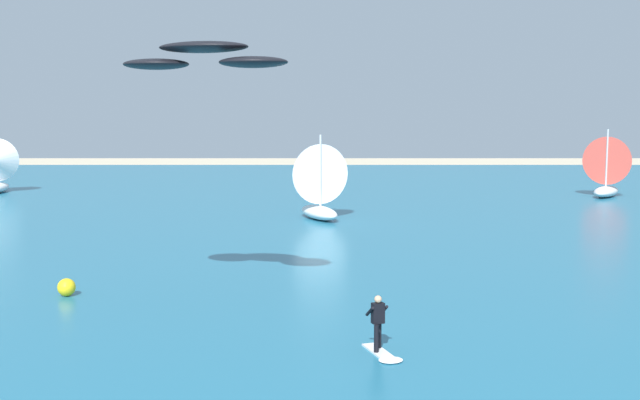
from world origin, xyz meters
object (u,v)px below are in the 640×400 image
(sailboat_far_left, at_px, (317,180))
(kitesurfer, at_px, (382,333))
(sailboat_center_horizon, at_px, (611,165))
(marker_buoy, at_px, (68,287))
(kite, at_px, (205,57))

(sailboat_far_left, bearing_deg, kitesurfer, -85.91)
(sailboat_center_horizon, bearing_deg, sailboat_far_left, -151.46)
(sailboat_center_horizon, height_order, marker_buoy, sailboat_center_horizon)
(sailboat_center_horizon, bearing_deg, kitesurfer, -117.79)
(kitesurfer, xyz_separation_m, kite, (-5.76, 5.31, 8.24))
(sailboat_far_left, xyz_separation_m, marker_buoy, (-9.31, -21.68, -2.17))
(sailboat_center_horizon, bearing_deg, kite, -127.30)
(kitesurfer, relative_size, kite, 0.32)
(sailboat_far_left, relative_size, marker_buoy, 8.07)
(kitesurfer, bearing_deg, sailboat_far_left, 94.09)
(kitesurfer, xyz_separation_m, marker_buoy, (-11.36, 7.01, -0.26))
(sailboat_far_left, distance_m, sailboat_center_horizon, 27.41)
(kite, bearing_deg, kitesurfer, -42.66)
(kitesurfer, relative_size, sailboat_center_horizon, 0.37)
(kitesurfer, bearing_deg, sailboat_center_horizon, 62.21)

